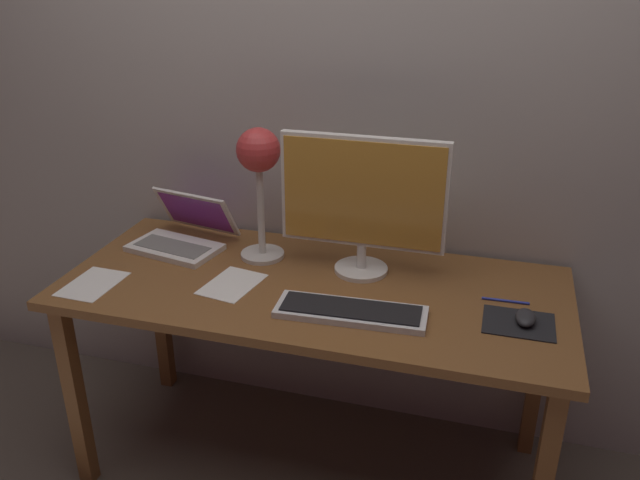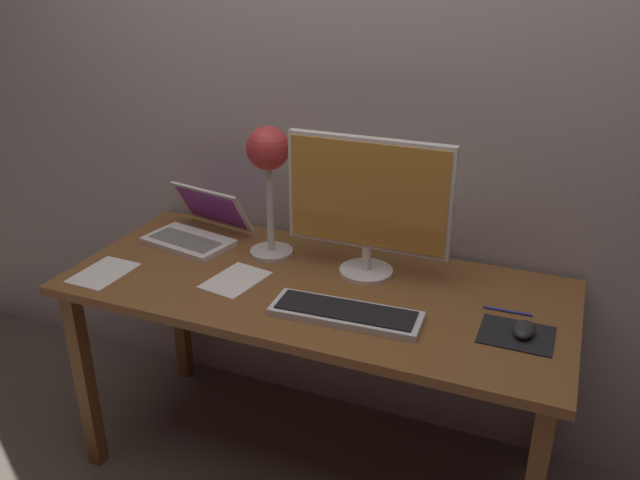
# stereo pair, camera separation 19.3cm
# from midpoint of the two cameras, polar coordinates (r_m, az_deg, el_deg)

# --- Properties ---
(ground_plane) EXTENTS (4.80, 4.80, 0.00)m
(ground_plane) POSITION_cam_midpoint_polar(r_m,az_deg,el_deg) (2.50, 1.94, -19.05)
(ground_plane) COLOR brown
(ground_plane) RESTS_ON ground
(back_wall) EXTENTS (4.80, 0.06, 2.60)m
(back_wall) POSITION_cam_midpoint_polar(r_m,az_deg,el_deg) (2.24, 6.10, 13.44)
(back_wall) COLOR #A8A099
(back_wall) RESTS_ON ground
(desk) EXTENTS (1.60, 0.70, 0.74)m
(desk) POSITION_cam_midpoint_polar(r_m,az_deg,el_deg) (2.10, 2.19, -5.84)
(desk) COLOR brown
(desk) RESTS_ON ground
(monitor) EXTENTS (0.53, 0.18, 0.46)m
(monitor) POSITION_cam_midpoint_polar(r_m,az_deg,el_deg) (2.04, 6.98, 3.44)
(monitor) COLOR silver
(monitor) RESTS_ON desk
(keyboard_main) EXTENTS (0.45, 0.16, 0.03)m
(keyboard_main) POSITION_cam_midpoint_polar(r_m,az_deg,el_deg) (1.89, 5.23, -6.49)
(keyboard_main) COLOR silver
(keyboard_main) RESTS_ON desk
(laptop) EXTENTS (0.36, 0.33, 0.18)m
(laptop) POSITION_cam_midpoint_polar(r_m,az_deg,el_deg) (2.39, -8.30, 1.28)
(laptop) COLOR silver
(laptop) RESTS_ON desk
(desk_lamp) EXTENTS (0.15, 0.15, 0.45)m
(desk_lamp) POSITION_cam_midpoint_polar(r_m,az_deg,el_deg) (2.14, -1.97, 6.87)
(desk_lamp) COLOR beige
(desk_lamp) RESTS_ON desk
(mousepad) EXTENTS (0.20, 0.16, 0.00)m
(mousepad) POSITION_cam_midpoint_polar(r_m,az_deg,el_deg) (1.91, 19.72, -7.94)
(mousepad) COLOR black
(mousepad) RESTS_ON desk
(mouse) EXTENTS (0.06, 0.10, 0.03)m
(mouse) POSITION_cam_midpoint_polar(r_m,az_deg,el_deg) (1.91, 20.31, -7.46)
(mouse) COLOR #28282B
(mouse) RESTS_ON mousepad
(paper_sheet_near_mouse) EXTENTS (0.18, 0.23, 0.00)m
(paper_sheet_near_mouse) POSITION_cam_midpoint_polar(r_m,az_deg,el_deg) (2.09, -4.82, -3.57)
(paper_sheet_near_mouse) COLOR white
(paper_sheet_near_mouse) RESTS_ON desk
(paper_sheet_by_keyboard) EXTENTS (0.16, 0.21, 0.00)m
(paper_sheet_by_keyboard) POSITION_cam_midpoint_polar(r_m,az_deg,el_deg) (2.22, -16.17, -2.84)
(paper_sheet_by_keyboard) COLOR white
(paper_sheet_by_keyboard) RESTS_ON desk
(pen) EXTENTS (0.14, 0.01, 0.01)m
(pen) POSITION_cam_midpoint_polar(r_m,az_deg,el_deg) (2.01, 18.86, -6.01)
(pen) COLOR #2633A5
(pen) RESTS_ON desk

